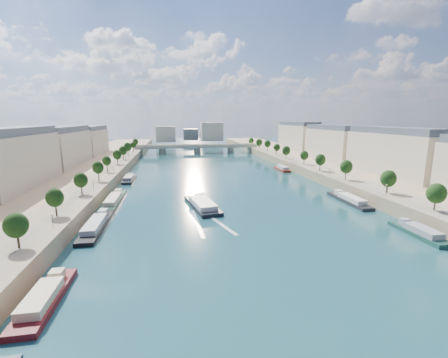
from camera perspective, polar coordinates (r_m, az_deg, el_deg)
name	(u,v)px	position (r m, az deg, el deg)	size (l,w,h in m)	color
ground	(218,183)	(152.83, -1.14, -0.71)	(700.00, 700.00, 0.00)	#0C3236
quay_left	(67,183)	(158.84, -27.78, -0.67)	(44.00, 520.00, 5.00)	#9E8460
quay_right	(348,174)	(177.60, 22.50, 0.95)	(44.00, 520.00, 5.00)	#9E8460
pave_left	(100,177)	(154.29, -22.58, 0.42)	(14.00, 520.00, 0.10)	gray
pave_right	(323,170)	(169.71, 18.26, 1.67)	(14.00, 520.00, 0.10)	gray
trees_left	(104,165)	(154.90, -21.85, 2.56)	(4.80, 268.80, 8.26)	#382B1E
trees_right	(311,158)	(176.85, 16.30, 3.95)	(4.80, 268.80, 8.26)	#382B1E
lamps_left	(105,175)	(143.22, -21.78, 0.79)	(0.36, 200.36, 4.28)	black
lamps_right	(311,164)	(171.67, 16.22, 2.83)	(0.36, 200.36, 4.28)	black
buildings_left	(44,151)	(172.47, -31.12, 4.57)	(16.00, 226.00, 23.20)	beige
buildings_right	(358,146)	(192.87, 24.23, 5.78)	(16.00, 226.00, 23.20)	beige
skyline	(194,133)	(368.53, -5.76, 8.74)	(79.00, 42.00, 22.00)	beige
bridge	(197,148)	(282.17, -5.13, 5.95)	(112.00, 12.00, 8.15)	#C1B79E
tour_barge	(202,204)	(111.71, -4.18, -4.86)	(12.26, 27.66, 3.71)	black
wake	(207,222)	(96.27, -3.22, -8.18)	(12.16, 26.03, 0.04)	silver
moored_barges_left	(96,227)	(97.69, -23.26, -8.33)	(5.00, 158.22, 3.60)	#1A253B
moored_barges_right	(366,208)	(118.93, 25.50, -5.04)	(5.00, 160.66, 3.60)	black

